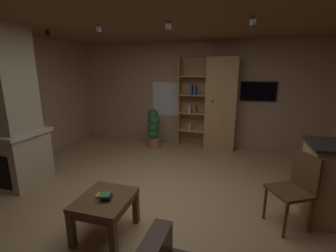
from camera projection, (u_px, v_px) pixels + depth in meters
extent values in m
cube|color=tan|center=(160.00, 203.00, 3.36)|extent=(6.16, 5.76, 0.02)
cube|color=tan|center=(196.00, 95.00, 5.77)|extent=(6.28, 0.06, 2.54)
cube|color=brown|center=(159.00, 12.00, 2.76)|extent=(6.16, 5.76, 0.02)
cube|color=white|center=(167.00, 99.00, 5.97)|extent=(0.77, 0.01, 0.86)
cube|color=#BCAD8E|center=(16.00, 159.00, 3.87)|extent=(0.86, 0.74, 0.85)
cube|color=#BCAD8E|center=(3.00, 82.00, 3.57)|extent=(0.73, 0.63, 1.69)
cube|color=beige|center=(11.00, 133.00, 3.76)|extent=(0.94, 0.82, 0.06)
cube|color=tan|center=(221.00, 105.00, 5.39)|extent=(0.70, 0.38, 2.16)
cube|color=tan|center=(194.00, 103.00, 5.73)|extent=(0.64, 0.02, 2.16)
cube|color=tan|center=(180.00, 103.00, 5.65)|extent=(0.02, 0.38, 2.16)
sphere|color=black|center=(213.00, 101.00, 5.22)|extent=(0.04, 0.04, 0.04)
cube|color=tan|center=(191.00, 146.00, 5.82)|extent=(0.64, 0.38, 0.02)
cube|color=tan|center=(192.00, 130.00, 5.72)|extent=(0.64, 0.38, 0.02)
cube|color=tan|center=(192.00, 113.00, 5.62)|extent=(0.64, 0.38, 0.02)
cube|color=tan|center=(193.00, 95.00, 5.51)|extent=(0.64, 0.38, 0.02)
cube|color=tan|center=(193.00, 76.00, 5.41)|extent=(0.64, 0.38, 0.02)
cube|color=brown|center=(195.00, 109.00, 5.52)|extent=(0.05, 0.23, 0.17)
cube|color=#2D4C8C|center=(195.00, 90.00, 5.41)|extent=(0.04, 0.23, 0.21)
cube|color=beige|center=(191.00, 126.00, 5.65)|extent=(0.03, 0.23, 0.17)
cube|color=#2D4C8C|center=(192.00, 90.00, 5.44)|extent=(0.05, 0.23, 0.23)
cube|color=beige|center=(190.00, 109.00, 5.55)|extent=(0.04, 0.23, 0.16)
sphere|color=beige|center=(194.00, 93.00, 5.49)|extent=(0.10, 0.10, 0.10)
cube|color=brown|center=(105.00, 199.00, 2.61)|extent=(0.58, 0.65, 0.05)
cube|color=brown|center=(105.00, 204.00, 2.63)|extent=(0.52, 0.59, 0.08)
cube|color=brown|center=(71.00, 230.00, 2.47)|extent=(0.07, 0.07, 0.42)
cube|color=brown|center=(113.00, 239.00, 2.34)|extent=(0.07, 0.07, 0.42)
cube|color=brown|center=(101.00, 201.00, 3.00)|extent=(0.07, 0.07, 0.42)
cube|color=brown|center=(136.00, 207.00, 2.87)|extent=(0.07, 0.07, 0.42)
cube|color=gold|center=(101.00, 195.00, 2.63)|extent=(0.12, 0.11, 0.02)
cube|color=black|center=(107.00, 197.00, 2.56)|extent=(0.13, 0.13, 0.03)
cube|color=#387247|center=(104.00, 195.00, 2.55)|extent=(0.14, 0.14, 0.02)
cube|color=brown|center=(290.00, 192.00, 2.76)|extent=(0.57, 0.57, 0.04)
cube|color=brown|center=(306.00, 171.00, 2.74)|extent=(0.23, 0.37, 0.44)
cylinder|color=brown|center=(265.00, 203.00, 2.94)|extent=(0.04, 0.04, 0.46)
cylinder|color=brown|center=(285.00, 220.00, 2.60)|extent=(0.04, 0.04, 0.46)
cylinder|color=brown|center=(289.00, 199.00, 3.02)|extent=(0.04, 0.04, 0.46)
cylinder|color=brown|center=(312.00, 215.00, 2.68)|extent=(0.04, 0.04, 0.46)
cylinder|color=#B77051|center=(154.00, 143.00, 5.72)|extent=(0.28, 0.28, 0.25)
sphere|color=#235B2D|center=(153.00, 133.00, 5.67)|extent=(0.29, 0.29, 0.29)
sphere|color=#235B2D|center=(153.00, 127.00, 5.62)|extent=(0.29, 0.29, 0.29)
sphere|color=#235B2D|center=(154.00, 120.00, 5.59)|extent=(0.30, 0.30, 0.30)
sphere|color=#235B2D|center=(153.00, 114.00, 5.57)|extent=(0.26, 0.26, 0.26)
cube|color=black|center=(258.00, 91.00, 5.30)|extent=(0.78, 0.05, 0.44)
cube|color=black|center=(258.00, 91.00, 5.27)|extent=(0.74, 0.01, 0.40)
cylinder|color=black|center=(47.00, 33.00, 3.81)|extent=(0.07, 0.07, 0.09)
cylinder|color=black|center=(99.00, 29.00, 3.48)|extent=(0.07, 0.07, 0.09)
cylinder|color=black|center=(168.00, 26.00, 3.22)|extent=(0.07, 0.07, 0.09)
cylinder|color=black|center=(253.00, 22.00, 2.95)|extent=(0.07, 0.07, 0.09)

